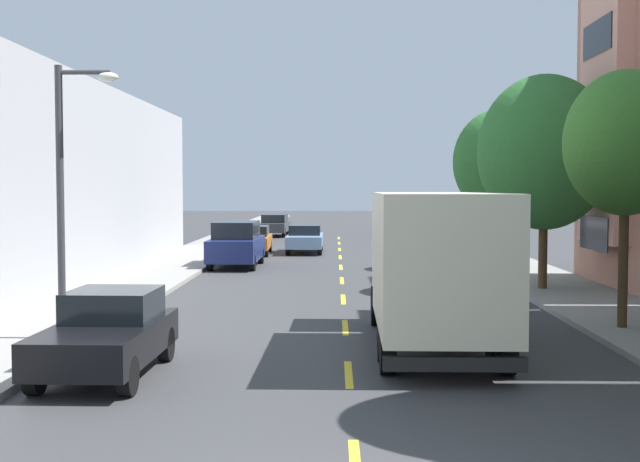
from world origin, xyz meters
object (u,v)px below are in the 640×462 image
object	(u,v)px
street_tree_second	(625,143)
street_tree_farthest	(499,162)
parked_suv_navy	(236,244)
parked_sedan_orange	(252,239)
moving_sky_sedan	(305,238)
parked_sedan_burgundy	(406,227)
street_lamp	(68,178)
parked_sedan_silver	(398,223)
delivery_box_truck	(434,260)
street_tree_third	(544,152)
parked_hatchback_black	(108,333)
parked_wagon_charcoal	(274,224)

from	to	relation	value
street_tree_second	street_tree_farthest	size ratio (longest dim) A/B	0.93
parked_suv_navy	parked_sedan_orange	xyz separation A→B (m)	(-0.00, 6.65, -0.24)
street_tree_farthest	moving_sky_sedan	world-z (taller)	street_tree_farthest
street_tree_farthest	parked_sedan_burgundy	size ratio (longest dim) A/B	1.41
street_tree_farthest	street_lamp	size ratio (longest dim) A/B	1.10
street_lamp	street_tree_second	bearing A→B (deg)	7.47
street_tree_second	street_tree_farthest	bearing A→B (deg)	90.00
street_tree_farthest	parked_suv_navy	xyz separation A→B (m)	(-10.82, 0.92, -3.41)
parked_sedan_orange	parked_sedan_silver	size ratio (longest dim) A/B	1.00
delivery_box_truck	parked_sedan_silver	xyz separation A→B (m)	(2.54, 43.66, -1.12)
street_tree_second	parked_suv_navy	distance (m)	19.34
street_tree_third	parked_sedan_burgundy	distance (m)	28.71
parked_sedan_orange	parked_hatchback_black	xyz separation A→B (m)	(0.10, -26.81, 0.01)
parked_sedan_burgundy	parked_sedan_orange	distance (m)	16.12
parked_suv_navy	parked_sedan_orange	size ratio (longest dim) A/B	1.06
street_tree_second	parked_sedan_burgundy	bearing A→B (deg)	93.12
street_tree_third	street_tree_farthest	distance (m)	7.38
parked_wagon_charcoal	parked_sedan_silver	size ratio (longest dim) A/B	1.05
parked_suv_navy	parked_hatchback_black	size ratio (longest dim) A/B	1.19
street_lamp	street_tree_third	bearing A→B (deg)	36.10
moving_sky_sedan	parked_wagon_charcoal	bearing A→B (deg)	100.25
street_tree_second	parked_sedan_silver	world-z (taller)	street_tree_second
parked_sedan_orange	moving_sky_sedan	size ratio (longest dim) A/B	1.01
parked_hatchback_black	moving_sky_sedan	distance (m)	27.96
parked_sedan_burgundy	parked_hatchback_black	size ratio (longest dim) A/B	1.13
street_tree_farthest	parked_suv_navy	world-z (taller)	street_tree_farthest
parked_suv_navy	parked_sedan_silver	distance (m)	27.43
parked_suv_navy	parked_wagon_charcoal	size ratio (longest dim) A/B	1.02
parked_wagon_charcoal	moving_sky_sedan	distance (m)	14.80
street_tree_farthest	delivery_box_truck	size ratio (longest dim) A/B	0.86
parked_hatchback_black	parked_sedan_silver	bearing A→B (deg)	79.37
parked_sedan_orange	parked_sedan_silver	bearing A→B (deg)	65.63
street_lamp	parked_sedan_orange	xyz separation A→B (m)	(1.51, 23.93, -2.82)
street_tree_third	parked_hatchback_black	bearing A→B (deg)	-132.09
street_tree_second	parked_wagon_charcoal	xyz separation A→B (m)	(-10.84, 37.91, -3.57)
street_tree_second	moving_sky_sedan	size ratio (longest dim) A/B	1.32
street_tree_farthest	parked_sedan_orange	world-z (taller)	street_tree_farthest
street_tree_second	street_tree_third	distance (m)	7.38
parked_sedan_silver	moving_sky_sedan	bearing A→B (deg)	-108.54
parked_sedan_burgundy	parked_hatchback_black	xyz separation A→B (m)	(-8.77, -40.27, 0.01)
parked_sedan_orange	moving_sky_sedan	world-z (taller)	same
parked_sedan_orange	delivery_box_truck	bearing A→B (deg)	-75.66
delivery_box_truck	parked_sedan_silver	size ratio (longest dim) A/B	1.65
delivery_box_truck	parked_sedan_burgundy	bearing A→B (deg)	85.99
street_tree_second	parked_wagon_charcoal	bearing A→B (deg)	105.95
street_tree_third	delivery_box_truck	distance (m)	10.77
street_lamp	parked_wagon_charcoal	world-z (taller)	street_lamp
parked_hatchback_black	parked_wagon_charcoal	distance (m)	42.41
parked_sedan_orange	parked_wagon_charcoal	size ratio (longest dim) A/B	0.95
parked_suv_navy	parked_hatchback_black	xyz separation A→B (m)	(0.09, -20.17, -0.23)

